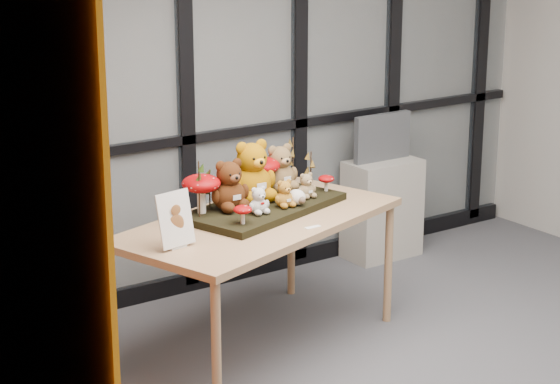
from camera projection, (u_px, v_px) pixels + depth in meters
room_shell at (530, 93)px, 4.71m from camera, size 5.00×5.00×5.00m
glass_partition at (244, 77)px, 6.74m from camera, size 4.90×0.06×2.78m
display_table at (259, 229)px, 5.79m from camera, size 1.89×1.33×0.80m
diorama_tray at (264, 207)px, 5.90m from camera, size 1.09×0.77×0.04m
bear_pooh_yellow at (252, 167)px, 5.92m from camera, size 0.37×0.35×0.40m
bear_brown_medium at (229, 182)px, 5.75m from camera, size 0.30×0.28×0.32m
bear_tan_back at (280, 165)px, 6.14m from camera, size 0.29×0.28×0.31m
bear_small_yellow at (284, 192)px, 5.81m from camera, size 0.17×0.16×0.18m
bear_white_bow at (258, 199)px, 5.69m from camera, size 0.16×0.15×0.17m
bear_beige_small at (306, 184)px, 6.00m from camera, size 0.16×0.15×0.17m
plush_cream_hedgehog at (297, 196)px, 5.86m from camera, size 0.10×0.09×0.10m
mushroom_back_left at (201, 192)px, 5.69m from camera, size 0.22×0.22×0.24m
mushroom_back_right at (262, 173)px, 6.08m from camera, size 0.22×0.22×0.25m
mushroom_front_left at (243, 214)px, 5.51m from camera, size 0.10×0.10×0.11m
mushroom_front_right at (326, 182)px, 6.14m from camera, size 0.10×0.10×0.11m
sprig_green_far_left at (199, 189)px, 5.61m from camera, size 0.05×0.05×0.32m
sprig_green_mid_left at (210, 189)px, 5.76m from camera, size 0.05×0.05×0.23m
sprig_dry_far_right at (293, 162)px, 6.23m from camera, size 0.05×0.05×0.30m
sprig_dry_mid_right at (311, 170)px, 6.17m from camera, size 0.05×0.05×0.23m
sprig_green_centre at (228, 185)px, 5.90m from camera, size 0.05×0.05×0.20m
sign_holder at (176, 222)px, 5.24m from camera, size 0.22×0.10×0.30m
label_card at (313, 227)px, 5.61m from camera, size 0.10×0.03×0.00m
cabinet at (382, 209)px, 7.45m from camera, size 0.55×0.32×0.73m
monitor at (382, 137)px, 7.32m from camera, size 0.48×0.05×0.34m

